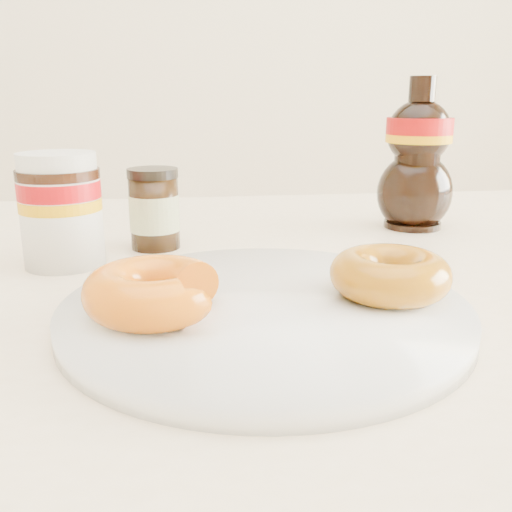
{
  "coord_description": "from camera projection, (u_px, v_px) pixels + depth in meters",
  "views": [
    {
      "loc": [
        -0.05,
        -0.36,
        0.91
      ],
      "look_at": [
        0.0,
        0.07,
        0.79
      ],
      "focal_mm": 40.0,
      "sensor_mm": 36.0,
      "label": 1
    }
  ],
  "objects": [
    {
      "name": "dining_table",
      "position": [
        248.0,
        374.0,
        0.51
      ],
      "size": [
        1.4,
        0.9,
        0.75
      ],
      "color": "#FFE6C2",
      "rests_on": "ground"
    },
    {
      "name": "plate",
      "position": [
        265.0,
        310.0,
        0.42
      ],
      "size": [
        0.3,
        0.3,
        0.01
      ],
      "color": "white",
      "rests_on": "dining_table"
    },
    {
      "name": "donut_bitten",
      "position": [
        154.0,
        291.0,
        0.39
      ],
      "size": [
        0.12,
        0.12,
        0.03
      ],
      "primitive_type": "torus",
      "rotation": [
        0.0,
        0.0,
        0.38
      ],
      "color": "#C8510B",
      "rests_on": "plate"
    },
    {
      "name": "donut_whole",
      "position": [
        390.0,
        274.0,
        0.42
      ],
      "size": [
        0.1,
        0.1,
        0.03
      ],
      "primitive_type": "torus",
      "rotation": [
        0.0,
        0.0,
        0.08
      ],
      "color": "#985D09",
      "rests_on": "plate"
    },
    {
      "name": "nutella_jar",
      "position": [
        61.0,
        205.0,
        0.54
      ],
      "size": [
        0.08,
        0.08,
        0.11
      ],
      "rotation": [
        0.0,
        0.0,
        -0.32
      ],
      "color": "white",
      "rests_on": "dining_table"
    },
    {
      "name": "syrup_bottle",
      "position": [
        417.0,
        154.0,
        0.69
      ],
      "size": [
        0.1,
        0.09,
        0.18
      ],
      "primitive_type": null,
      "rotation": [
        0.0,
        0.0,
        -0.14
      ],
      "color": "black",
      "rests_on": "dining_table"
    },
    {
      "name": "dark_jar",
      "position": [
        154.0,
        210.0,
        0.61
      ],
      "size": [
        0.05,
        0.05,
        0.09
      ],
      "rotation": [
        0.0,
        0.0,
        0.34
      ],
      "color": "black",
      "rests_on": "dining_table"
    }
  ]
}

